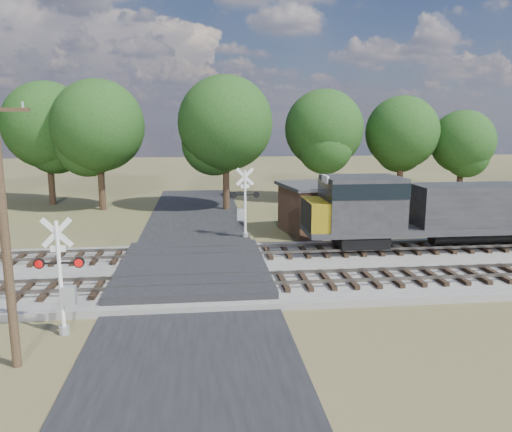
{
  "coord_description": "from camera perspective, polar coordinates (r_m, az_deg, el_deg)",
  "views": [
    {
      "loc": [
        0.48,
        -22.91,
        7.41
      ],
      "look_at": [
        3.24,
        2.0,
        2.59
      ],
      "focal_mm": 35.0,
      "sensor_mm": 36.0,
      "label": 1
    }
  ],
  "objects": [
    {
      "name": "crossing_panel",
      "position": [
        24.47,
        -7.21,
        -6.05
      ],
      "size": [
        7.0,
        9.0,
        0.62
      ],
      "primitive_type": "cube",
      "color": "#262628",
      "rests_on": "ground"
    },
    {
      "name": "treeline",
      "position": [
        43.93,
        -3.44,
        9.83
      ],
      "size": [
        77.28,
        11.92,
        11.35
      ],
      "color": "black",
      "rests_on": "ground"
    },
    {
      "name": "ground",
      "position": [
        24.08,
        -7.2,
        -7.11
      ],
      "size": [
        160.0,
        160.0,
        0.0
      ],
      "primitive_type": "plane",
      "color": "#444725",
      "rests_on": "ground"
    },
    {
      "name": "utility_pole",
      "position": [
        16.2,
        -26.86,
        -1.11
      ],
      "size": [
        2.02,
        0.28,
        8.25
      ],
      "rotation": [
        0.0,
        0.0,
        -0.05
      ],
      "color": "#332017",
      "rests_on": "ground"
    },
    {
      "name": "ballast_bed",
      "position": [
        26.3,
        15.26,
        -5.53
      ],
      "size": [
        140.0,
        10.0,
        0.3
      ],
      "primitive_type": "cube",
      "color": "gray",
      "rests_on": "ground"
    },
    {
      "name": "track_far",
      "position": [
        26.97,
        -0.48,
        -4.14
      ],
      "size": [
        140.0,
        2.6,
        0.33
      ],
      "color": "black",
      "rests_on": "ballast_bed"
    },
    {
      "name": "crossing_signal_near",
      "position": [
        18.65,
        -21.13,
        -7.54
      ],
      "size": [
        1.69,
        0.37,
        4.2
      ],
      "rotation": [
        0.0,
        0.0,
        -0.01
      ],
      "color": "silver",
      "rests_on": "ground"
    },
    {
      "name": "road",
      "position": [
        24.07,
        -7.21,
        -7.02
      ],
      "size": [
        7.0,
        60.0,
        0.08
      ],
      "primitive_type": "cube",
      "color": "black",
      "rests_on": "ground"
    },
    {
      "name": "equipment_shed",
      "position": [
        33.44,
        7.28,
        0.93
      ],
      "size": [
        5.55,
        5.55,
        3.3
      ],
      "rotation": [
        0.0,
        0.0,
        0.16
      ],
      "color": "#4A2820",
      "rests_on": "ground"
    },
    {
      "name": "track_near",
      "position": [
        22.21,
        0.85,
        -7.47
      ],
      "size": [
        140.0,
        2.6,
        0.33
      ],
      "color": "black",
      "rests_on": "ballast_bed"
    },
    {
      "name": "crossing_signal_far",
      "position": [
        31.56,
        -1.42,
        0.79
      ],
      "size": [
        1.82,
        0.39,
        4.51
      ],
      "rotation": [
        0.0,
        0.0,
        3.15
      ],
      "color": "silver",
      "rests_on": "ground"
    }
  ]
}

